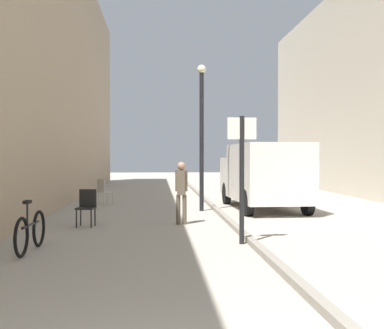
{
  "coord_description": "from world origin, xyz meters",
  "views": [
    {
      "loc": [
        -0.32,
        -2.57,
        1.78
      ],
      "look_at": [
        0.58,
        10.41,
        1.57
      ],
      "focal_mm": 46.32,
      "sensor_mm": 36.0,
      "label": 1
    }
  ],
  "objects_px": {
    "lamp_post": "(202,127)",
    "cafe_chair_by_doorway": "(87,205)",
    "bicycle_leaning": "(31,232)",
    "cafe_chair_near_window": "(104,190)",
    "delivery_van": "(263,174)",
    "street_sign_post": "(242,168)",
    "pedestrian_main_foreground": "(181,188)"
  },
  "relations": [
    {
      "from": "delivery_van",
      "to": "street_sign_post",
      "type": "height_order",
      "value": "street_sign_post"
    },
    {
      "from": "street_sign_post",
      "to": "cafe_chair_near_window",
      "type": "height_order",
      "value": "street_sign_post"
    },
    {
      "from": "pedestrian_main_foreground",
      "to": "cafe_chair_by_doorway",
      "type": "height_order",
      "value": "pedestrian_main_foreground"
    },
    {
      "from": "delivery_van",
      "to": "bicycle_leaning",
      "type": "bearing_deg",
      "value": -131.83
    },
    {
      "from": "street_sign_post",
      "to": "cafe_chair_by_doorway",
      "type": "height_order",
      "value": "street_sign_post"
    },
    {
      "from": "street_sign_post",
      "to": "lamp_post",
      "type": "distance_m",
      "value": 6.24
    },
    {
      "from": "pedestrian_main_foreground",
      "to": "bicycle_leaning",
      "type": "xyz_separation_m",
      "value": [
        -2.99,
        -3.53,
        -0.56
      ]
    },
    {
      "from": "cafe_chair_near_window",
      "to": "pedestrian_main_foreground",
      "type": "bearing_deg",
      "value": -14.27
    },
    {
      "from": "cafe_chair_near_window",
      "to": "bicycle_leaning",
      "type": "bearing_deg",
      "value": -42.4
    },
    {
      "from": "pedestrian_main_foreground",
      "to": "street_sign_post",
      "type": "relative_size",
      "value": 0.63
    },
    {
      "from": "street_sign_post",
      "to": "bicycle_leaning",
      "type": "bearing_deg",
      "value": 2.58
    },
    {
      "from": "delivery_van",
      "to": "street_sign_post",
      "type": "distance_m",
      "value": 6.76
    },
    {
      "from": "delivery_van",
      "to": "bicycle_leaning",
      "type": "xyz_separation_m",
      "value": [
        -5.91,
        -7.05,
        -0.81
      ]
    },
    {
      "from": "pedestrian_main_foreground",
      "to": "lamp_post",
      "type": "relative_size",
      "value": 0.34
    },
    {
      "from": "lamp_post",
      "to": "cafe_chair_by_doorway",
      "type": "bearing_deg",
      "value": -134.03
    },
    {
      "from": "bicycle_leaning",
      "to": "cafe_chair_near_window",
      "type": "bearing_deg",
      "value": 90.59
    },
    {
      "from": "bicycle_leaning",
      "to": "cafe_chair_by_doorway",
      "type": "xyz_separation_m",
      "value": [
        0.57,
        3.33,
        0.17
      ]
    },
    {
      "from": "cafe_chair_near_window",
      "to": "delivery_van",
      "type": "bearing_deg",
      "value": 31.12
    },
    {
      "from": "pedestrian_main_foreground",
      "to": "cafe_chair_near_window",
      "type": "xyz_separation_m",
      "value": [
        -2.6,
        5.41,
        -0.4
      ]
    },
    {
      "from": "street_sign_post",
      "to": "lamp_post",
      "type": "relative_size",
      "value": 0.55
    },
    {
      "from": "street_sign_post",
      "to": "cafe_chair_near_window",
      "type": "distance_m",
      "value": 9.22
    },
    {
      "from": "lamp_post",
      "to": "cafe_chair_by_doorway",
      "type": "xyz_separation_m",
      "value": [
        -3.23,
        -3.35,
        -2.18
      ]
    },
    {
      "from": "street_sign_post",
      "to": "pedestrian_main_foreground",
      "type": "bearing_deg",
      "value": -75.16
    },
    {
      "from": "street_sign_post",
      "to": "cafe_chair_by_doorway",
      "type": "bearing_deg",
      "value": -43.56
    },
    {
      "from": "lamp_post",
      "to": "bicycle_leaning",
      "type": "distance_m",
      "value": 8.03
    },
    {
      "from": "delivery_van",
      "to": "lamp_post",
      "type": "xyz_separation_m",
      "value": [
        -2.11,
        -0.37,
        1.53
      ]
    },
    {
      "from": "lamp_post",
      "to": "cafe_chair_by_doorway",
      "type": "relative_size",
      "value": 5.06
    },
    {
      "from": "lamp_post",
      "to": "bicycle_leaning",
      "type": "relative_size",
      "value": 2.69
    },
    {
      "from": "pedestrian_main_foreground",
      "to": "cafe_chair_by_doorway",
      "type": "relative_size",
      "value": 1.74
    },
    {
      "from": "cafe_chair_near_window",
      "to": "cafe_chair_by_doorway",
      "type": "xyz_separation_m",
      "value": [
        0.18,
        -5.61,
        0.0
      ]
    },
    {
      "from": "street_sign_post",
      "to": "cafe_chair_near_window",
      "type": "relative_size",
      "value": 2.77
    },
    {
      "from": "street_sign_post",
      "to": "cafe_chair_near_window",
      "type": "xyz_separation_m",
      "value": [
        -3.69,
        8.39,
        -1.0
      ]
    }
  ]
}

